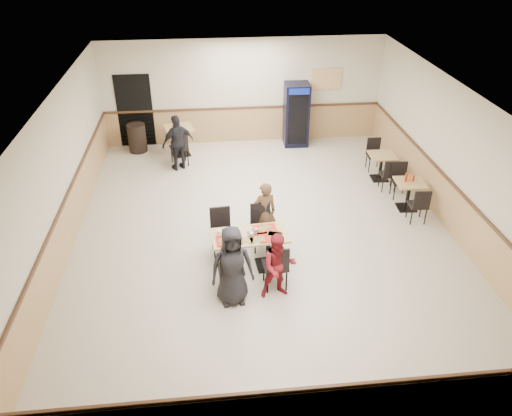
{
  "coord_description": "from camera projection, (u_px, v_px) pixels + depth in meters",
  "views": [
    {
      "loc": [
        -1.1,
        -8.89,
        5.97
      ],
      "look_at": [
        -0.22,
        -0.5,
        0.91
      ],
      "focal_mm": 35.0,
      "sensor_mm": 36.0,
      "label": 1
    }
  ],
  "objects": [
    {
      "name": "main_chairs",
      "position": [
        247.0,
        247.0,
        9.42
      ],
      "size": [
        1.39,
        1.77,
        0.97
      ],
      "rotation": [
        0.0,
        0.0,
        0.08
      ],
      "color": "black",
      "rests_on": "ground"
    },
    {
      "name": "back_table",
      "position": [
        180.0,
        137.0,
        13.89
      ],
      "size": [
        0.91,
        0.91,
        0.81
      ],
      "rotation": [
        0.0,
        0.0,
        0.23
      ],
      "color": "black",
      "rests_on": "ground"
    },
    {
      "name": "side_table_near_chair_south",
      "position": [
        418.0,
        204.0,
        10.91
      ],
      "size": [
        0.43,
        0.43,
        0.87
      ],
      "primitive_type": null,
      "rotation": [
        0.0,
        0.0,
        3.08
      ],
      "color": "black",
      "rests_on": "ground"
    },
    {
      "name": "diner_woman_right",
      "position": [
        279.0,
        266.0,
        8.68
      ],
      "size": [
        0.66,
        0.54,
        1.28
      ],
      "primitive_type": "imported",
      "rotation": [
        0.0,
        0.0,
        0.09
      ],
      "color": "maroon",
      "rests_on": "ground"
    },
    {
      "name": "side_table_far_chair_north",
      "position": [
        375.0,
        155.0,
        13.11
      ],
      "size": [
        0.41,
        0.41,
        0.86
      ],
      "primitive_type": null,
      "rotation": [
        0.0,
        0.0,
        -0.04
      ],
      "color": "black",
      "rests_on": "ground"
    },
    {
      "name": "ground",
      "position": [
        264.0,
        232.0,
        10.75
      ],
      "size": [
        10.0,
        10.0,
        0.0
      ],
      "primitive_type": "plane",
      "color": "beige",
      "rests_on": "ground"
    },
    {
      "name": "diner_woman_left",
      "position": [
        232.0,
        266.0,
        8.49
      ],
      "size": [
        0.79,
        0.56,
        1.51
      ],
      "primitive_type": "imported",
      "rotation": [
        0.0,
        0.0,
        0.11
      ],
      "color": "black",
      "rests_on": "ground"
    },
    {
      "name": "pepsi_cooler",
      "position": [
        296.0,
        115.0,
        14.34
      ],
      "size": [
        0.7,
        0.71,
        1.81
      ],
      "rotation": [
        0.0,
        0.0,
        -0.03
      ],
      "color": "black",
      "rests_on": "ground"
    },
    {
      "name": "side_table_near_chair_north",
      "position": [
        400.0,
        181.0,
        11.85
      ],
      "size": [
        0.43,
        0.43,
        0.87
      ],
      "primitive_type": null,
      "rotation": [
        0.0,
        0.0,
        -0.06
      ],
      "color": "black",
      "rests_on": "ground"
    },
    {
      "name": "trash_bin",
      "position": [
        137.0,
        138.0,
        14.14
      ],
      "size": [
        0.51,
        0.51,
        0.81
      ],
      "primitive_type": "cylinder",
      "color": "black",
      "rests_on": "ground"
    },
    {
      "name": "side_table_far",
      "position": [
        381.0,
        163.0,
        12.63
      ],
      "size": [
        0.66,
        0.66,
        0.68
      ],
      "rotation": [
        0.0,
        0.0,
        -0.04
      ],
      "color": "black",
      "rests_on": "ground"
    },
    {
      "name": "diner_man_opposite",
      "position": [
        265.0,
        213.0,
        10.13
      ],
      "size": [
        0.54,
        0.41,
        1.36
      ],
      "primitive_type": "imported",
      "rotation": [
        0.0,
        0.0,
        3.32
      ],
      "color": "brown",
      "rests_on": "ground"
    },
    {
      "name": "side_table_far_chair_south",
      "position": [
        388.0,
        173.0,
        12.18
      ],
      "size": [
        0.41,
        0.41,
        0.86
      ],
      "primitive_type": null,
      "rotation": [
        0.0,
        0.0,
        3.11
      ],
      "color": "black",
      "rests_on": "ground"
    },
    {
      "name": "lone_diner",
      "position": [
        178.0,
        143.0,
        13.0
      ],
      "size": [
        0.95,
        0.73,
        1.5
      ],
      "primitive_type": "imported",
      "rotation": [
        0.0,
        0.0,
        3.62
      ],
      "color": "black",
      "rests_on": "ground"
    },
    {
      "name": "condiment_caddy",
      "position": [
        409.0,
        178.0,
        11.25
      ],
      "size": [
        0.23,
        0.06,
        0.2
      ],
      "color": "#9E220B",
      "rests_on": "side_table_near"
    },
    {
      "name": "side_table_near",
      "position": [
        409.0,
        191.0,
        11.37
      ],
      "size": [
        0.68,
        0.68,
        0.69
      ],
      "rotation": [
        0.0,
        0.0,
        -0.06
      ],
      "color": "black",
      "rests_on": "ground"
    },
    {
      "name": "back_table_chair_lone",
      "position": [
        179.0,
        147.0,
        13.35
      ],
      "size": [
        0.57,
        0.57,
        1.03
      ],
      "primitive_type": null,
      "rotation": [
        0.0,
        0.0,
        3.38
      ],
      "color": "black",
      "rests_on": "ground"
    },
    {
      "name": "tabletop_clutter",
      "position": [
        252.0,
        236.0,
        9.23
      ],
      "size": [
        1.26,
        0.68,
        0.12
      ],
      "rotation": [
        0.0,
        0.0,
        0.08
      ],
      "color": "#B9170C",
      "rests_on": "main_table"
    },
    {
      "name": "main_table",
      "position": [
        250.0,
        246.0,
        9.42
      ],
      "size": [
        1.48,
        0.83,
        0.76
      ],
      "rotation": [
        0.0,
        0.0,
        0.08
      ],
      "color": "black",
      "rests_on": "ground"
    },
    {
      "name": "room_shell",
      "position": [
        321.0,
        154.0,
        12.79
      ],
      "size": [
        10.0,
        10.0,
        10.0
      ],
      "color": "silver",
      "rests_on": "ground"
    }
  ]
}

